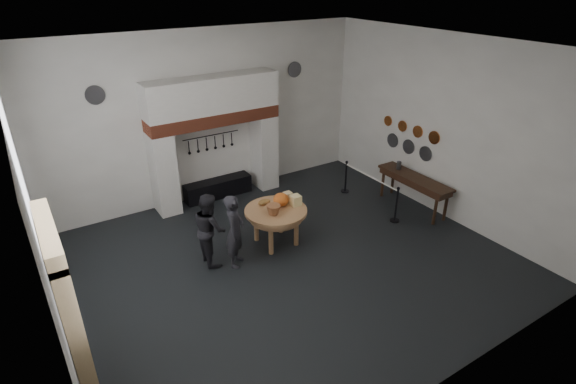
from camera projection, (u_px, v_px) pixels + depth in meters
floor at (289, 261)px, 9.88m from camera, size 9.00×8.00×0.02m
ceiling at (290, 49)px, 7.88m from camera, size 9.00×8.00×0.02m
wall_back at (208, 117)px, 11.90m from camera, size 9.00×0.02×4.50m
wall_front at (454, 269)px, 5.85m from camera, size 9.00×0.02×4.50m
wall_left at (37, 230)px, 6.72m from camera, size 0.02×8.00×4.50m
wall_right at (443, 128)px, 11.04m from camera, size 0.02×8.00×4.50m
chimney_pier_left at (164, 174)px, 11.45m from camera, size 0.55×0.70×2.15m
chimney_pier_right at (264, 151)px, 12.87m from camera, size 0.55×0.70×2.15m
hearth_brick_band at (214, 118)px, 11.61m from camera, size 3.50×0.72×0.32m
chimney_hood at (212, 94)px, 11.34m from camera, size 3.50×0.70×0.90m
iron_range at (218, 188)px, 12.58m from camera, size 1.90×0.45×0.50m
utensil_rail at (211, 135)px, 12.06m from camera, size 1.60×0.02×0.02m
door_recess at (64, 320)px, 6.42m from camera, size 0.04×1.10×2.50m
door_jamb_near at (79, 346)px, 5.91m from camera, size 0.22×0.30×2.60m
door_jamb_far at (63, 289)px, 6.97m from camera, size 0.22×0.30×2.60m
door_lintel at (48, 235)px, 5.84m from camera, size 0.22×1.70×0.30m
wall_plaque at (44, 241)px, 7.64m from camera, size 0.05×0.34×0.44m
work_table at (276, 211)px, 10.17m from camera, size 1.55×1.55×0.07m
pumpkin at (281, 200)px, 10.26m from camera, size 0.36×0.36×0.31m
cheese_block_big at (296, 200)px, 10.31m from camera, size 0.22×0.22×0.24m
cheese_block_small at (288, 196)px, 10.53m from camera, size 0.18×0.18×0.20m
wicker_basket at (273, 210)px, 9.92m from camera, size 0.35×0.35×0.22m
bread_loaf at (264, 202)px, 10.34m from camera, size 0.31×0.18×0.13m
visitor_near at (235, 231)px, 9.42m from camera, size 0.69×0.72×1.65m
visitor_far at (210, 228)px, 9.54m from camera, size 0.65×0.82×1.62m
side_table at (415, 178)px, 11.71m from camera, size 0.55×2.20×0.06m
pewter_jug at (399, 165)px, 12.10m from camera, size 0.12×0.12×0.22m
copper_pan_a at (434, 138)px, 11.30m from camera, size 0.03×0.34×0.34m
copper_pan_b at (418, 132)px, 11.72m from camera, size 0.03×0.32×0.32m
copper_pan_c at (402, 126)px, 12.13m from camera, size 0.03×0.30×0.30m
copper_pan_d at (388, 121)px, 12.55m from camera, size 0.03×0.28×0.28m
pewter_plate_left at (425, 154)px, 11.68m from camera, size 0.03×0.40×0.40m
pewter_plate_mid at (408, 147)px, 12.13m from camera, size 0.03×0.40×0.40m
pewter_plate_right at (393, 140)px, 12.58m from camera, size 0.03×0.40×0.40m
pewter_plate_back_left at (95, 95)px, 10.15m from camera, size 0.44×0.03×0.44m
pewter_plate_back_right at (295, 70)px, 12.74m from camera, size 0.44×0.03×0.44m
barrier_post_near at (396, 205)px, 11.24m from camera, size 0.05×0.05×0.90m
barrier_post_far at (346, 177)px, 12.75m from camera, size 0.05×0.05×0.90m
barrier_rope at (371, 177)px, 11.82m from camera, size 0.04×2.00×0.04m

